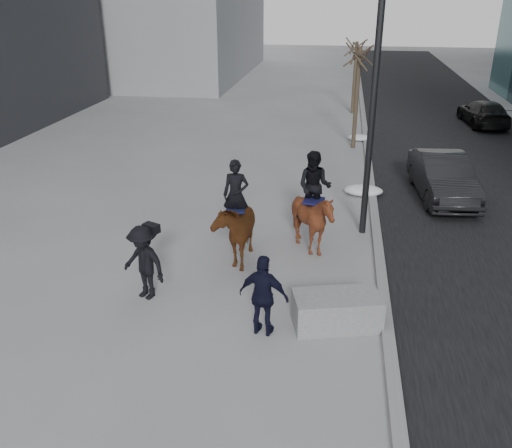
% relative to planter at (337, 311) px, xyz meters
% --- Properties ---
extents(ground, '(120.00, 120.00, 0.00)m').
position_rel_planter_xyz_m(ground, '(-1.94, 0.39, -0.36)').
color(ground, gray).
rests_on(ground, ground).
extents(road, '(8.00, 90.00, 0.01)m').
position_rel_planter_xyz_m(road, '(5.06, 10.39, -0.35)').
color(road, black).
rests_on(road, ground).
extents(curb, '(0.25, 90.00, 0.12)m').
position_rel_planter_xyz_m(curb, '(1.06, 10.39, -0.30)').
color(curb, gray).
rests_on(curb, ground).
extents(planter, '(1.95, 1.31, 0.71)m').
position_rel_planter_xyz_m(planter, '(0.00, 0.00, 0.00)').
color(planter, '#959598').
rests_on(planter, ground).
extents(car_near, '(1.92, 4.54, 1.46)m').
position_rel_planter_xyz_m(car_near, '(3.32, 8.17, 0.37)').
color(car_near, black).
rests_on(car_near, ground).
extents(car_far, '(2.10, 4.45, 1.25)m').
position_rel_planter_xyz_m(car_far, '(7.05, 19.39, 0.27)').
color(car_far, black).
rests_on(car_far, ground).
extents(tree_near, '(1.20, 1.20, 4.75)m').
position_rel_planter_xyz_m(tree_near, '(0.46, 14.00, 2.02)').
color(tree_near, '#33241E').
rests_on(tree_near, ground).
extents(tree_far, '(1.20, 1.20, 4.27)m').
position_rel_planter_xyz_m(tree_far, '(0.46, 21.35, 1.78)').
color(tree_far, '#392F21').
rests_on(tree_far, ground).
extents(mounted_left, '(1.01, 2.07, 2.62)m').
position_rel_planter_xyz_m(mounted_left, '(-2.65, 2.69, 0.62)').
color(mounted_left, '#4B2D0F').
rests_on(mounted_left, ground).
extents(mounted_right, '(1.70, 1.85, 2.72)m').
position_rel_planter_xyz_m(mounted_right, '(-0.72, 3.43, 0.74)').
color(mounted_right, '#451B0D').
rests_on(mounted_right, ground).
extents(feeder, '(1.09, 0.95, 1.75)m').
position_rel_planter_xyz_m(feeder, '(-1.46, -0.51, 0.52)').
color(feeder, black).
rests_on(feeder, ground).
extents(camera_crew, '(1.30, 1.05, 1.75)m').
position_rel_planter_xyz_m(camera_crew, '(-4.31, 0.48, 0.53)').
color(camera_crew, black).
rests_on(camera_crew, ground).
extents(lamppost, '(0.25, 1.11, 9.09)m').
position_rel_planter_xyz_m(lamppost, '(0.66, 4.82, 4.64)').
color(lamppost, black).
rests_on(lamppost, ground).
extents(snow_piles, '(1.30, 8.02, 0.33)m').
position_rel_planter_xyz_m(snow_piles, '(0.76, 10.73, -0.20)').
color(snow_piles, white).
rests_on(snow_piles, ground).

